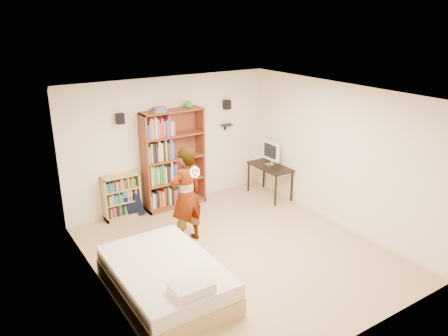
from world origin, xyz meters
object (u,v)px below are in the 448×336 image
at_px(low_bookshelf, 122,197).
at_px(daybed, 165,275).
at_px(person, 186,196).
at_px(tall_bookshelf, 174,160).
at_px(computer_desk, 269,181).

distance_m(low_bookshelf, daybed, 2.77).
distance_m(daybed, person, 1.66).
distance_m(tall_bookshelf, computer_desk, 2.21).
height_order(tall_bookshelf, computer_desk, tall_bookshelf).
height_order(tall_bookshelf, person, tall_bookshelf).
relative_size(low_bookshelf, daybed, 0.43).
bearing_deg(daybed, person, 49.97).
bearing_deg(daybed, computer_desk, 29.62).
xyz_separation_m(low_bookshelf, daybed, (-0.38, -2.74, -0.14)).
relative_size(low_bookshelf, computer_desk, 0.86).
distance_m(tall_bookshelf, daybed, 3.17).
bearing_deg(person, computer_desk, -172.44).
height_order(computer_desk, daybed, computer_desk).
bearing_deg(tall_bookshelf, low_bookshelf, 177.28).
xyz_separation_m(low_bookshelf, computer_desk, (3.13, -0.74, -0.09)).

